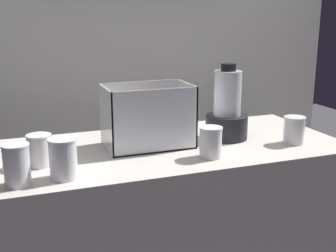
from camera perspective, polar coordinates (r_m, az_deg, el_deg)
The scene contains 9 objects.
counter at distance 1.92m, azimuth -0.00°, elevation -15.50°, with size 1.40×0.64×0.90m, color beige.
back_wall_unit at distance 2.40m, azimuth -6.53°, elevation 11.00°, with size 2.60×0.24×2.50m.
carrot_display_bin at distance 1.71m, azimuth -2.78°, elevation -0.20°, with size 0.34×0.21×0.24m.
blender_pitcher at distance 1.82m, azimuth 7.73°, elevation 1.90°, with size 0.18×0.18×0.31m.
juice_cup_carrot_far_left at distance 1.40m, azimuth -19.18°, elevation -5.08°, with size 0.08×0.08×0.13m.
juice_cup_pomegranate_left at distance 1.56m, azimuth -16.44°, elevation -3.33°, with size 0.09×0.09×0.11m.
juice_cup_beet_middle at distance 1.42m, azimuth -13.55°, elevation -4.53°, with size 0.09×0.09×0.13m.
juice_cup_pomegranate_right at distance 1.59m, azimuth 5.59°, elevation -2.35°, with size 0.08×0.08×0.11m.
juice_cup_carrot_far_right at distance 1.83m, azimuth 16.16°, elevation -0.75°, with size 0.09×0.09×0.11m.
Camera 1 is at (-0.58, -1.55, 1.41)m, focal length 46.55 mm.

